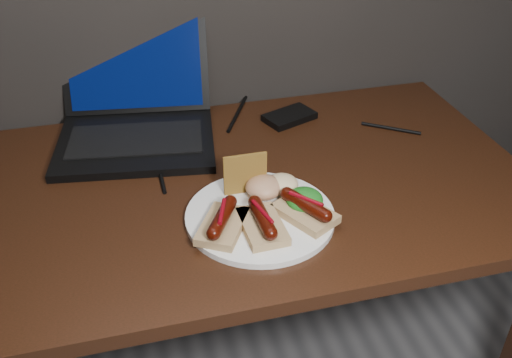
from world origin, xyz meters
The scene contains 12 objects.
desk centered at (0.00, 1.38, 0.66)m, with size 1.40×0.70×0.75m.
laptop centered at (-0.09, 1.63, 0.80)m, with size 0.39×0.40×0.25m.
hard_drive centered at (0.27, 1.61, 0.76)m, with size 0.12×0.07×0.02m, color black.
desk_cables centered at (0.01, 1.55, 0.75)m, with size 1.03×0.41×0.01m.
plate centered at (0.10, 1.25, 0.76)m, with size 0.28×0.28×0.01m, color white.
bread_sausage_left centered at (0.03, 1.22, 0.78)m, with size 0.12×0.13×0.04m.
bread_sausage_center centered at (0.09, 1.20, 0.78)m, with size 0.07×0.12×0.04m.
bread_sausage_right centered at (0.18, 1.22, 0.78)m, with size 0.12×0.13×0.04m.
crispbread centered at (0.09, 1.32, 0.80)m, with size 0.09×0.01×0.09m, color #AC862F.
salad_greens centered at (0.19, 1.24, 0.78)m, with size 0.07×0.07×0.04m, color #115614.
salsa_mound centered at (0.13, 1.30, 0.78)m, with size 0.07×0.07×0.04m, color maroon.
coleslaw_mound centered at (0.16, 1.30, 0.78)m, with size 0.06×0.06×0.04m, color white.
Camera 1 is at (-0.12, 0.43, 1.41)m, focal length 40.00 mm.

